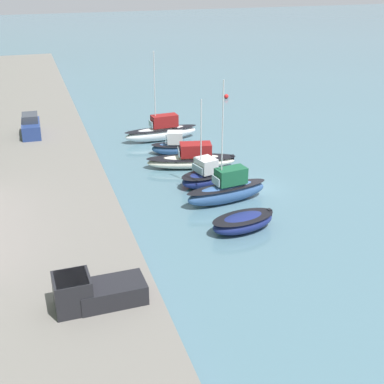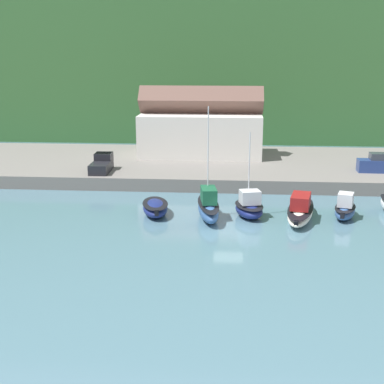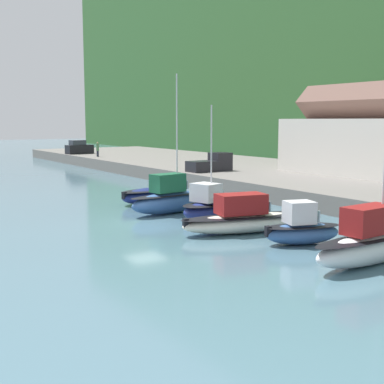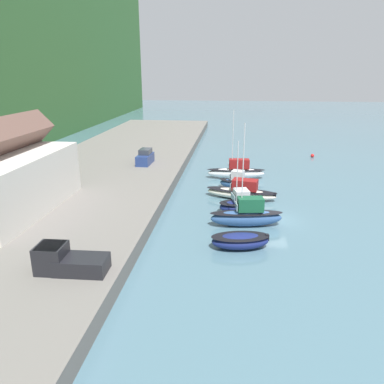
# 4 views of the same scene
# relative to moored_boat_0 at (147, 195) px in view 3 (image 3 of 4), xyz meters

# --- Properties ---
(ground_plane) EXTENTS (320.00, 320.00, 0.00)m
(ground_plane) POSITION_rel_moored_boat_0_xyz_m (6.78, -3.73, -0.68)
(ground_plane) COLOR slate
(quay_promenade) EXTENTS (134.14, 21.59, 1.43)m
(quay_promenade) POSITION_rel_moored_boat_0_xyz_m (6.78, 18.97, 0.04)
(quay_promenade) COLOR slate
(quay_promenade) RESTS_ON ground_plane
(harbor_clubhouse) EXTENTS (15.87, 8.42, 8.95)m
(harbor_clubhouse) POSITION_rel_moored_boat_0_xyz_m (2.78, 22.51, 4.00)
(harbor_clubhouse) COLOR silver
(harbor_clubhouse) RESTS_ON quay_promenade
(moored_boat_0) EXTENTS (3.23, 5.33, 1.27)m
(moored_boat_0) POSITION_rel_moored_boat_0_xyz_m (0.00, 0.00, 0.00)
(moored_boat_0) COLOR navy
(moored_boat_0) RESTS_ON ground_plane
(moored_boat_1) EXTENTS (2.81, 7.25, 9.95)m
(moored_boat_1) POSITION_rel_moored_boat_0_xyz_m (4.90, -0.67, 0.41)
(moored_boat_1) COLOR #33568E
(moored_boat_1) RESTS_ON ground_plane
(moored_boat_2) EXTENTS (3.34, 4.68, 7.68)m
(moored_boat_2) POSITION_rel_moored_boat_0_xyz_m (8.56, 0.04, 0.25)
(moored_boat_2) COLOR navy
(moored_boat_2) RESTS_ON ground_plane
(moored_boat_3) EXTENTS (3.87, 8.66, 2.35)m
(moored_boat_3) POSITION_rel_moored_boat_0_xyz_m (13.11, -0.32, 0.17)
(moored_boat_3) COLOR white
(moored_boat_3) RESTS_ON ground_plane
(moored_boat_4) EXTENTS (2.98, 4.66, 2.36)m
(moored_boat_4) POSITION_rel_moored_boat_0_xyz_m (17.14, 0.35, 0.17)
(moored_boat_4) COLOR #33568E
(moored_boat_4) RESTS_ON ground_plane
(moored_boat_5) EXTENTS (2.36, 8.16, 9.47)m
(moored_boat_5) POSITION_rel_moored_boat_0_xyz_m (21.82, 0.34, 0.35)
(moored_boat_5) COLOR white
(moored_boat_5) RESTS_ON ground_plane
(parked_car_1) EXTENTS (2.23, 4.37, 2.16)m
(parked_car_1) POSITION_rel_moored_boat_0_xyz_m (-43.08, 10.61, 1.67)
(parked_car_1) COLOR black
(parked_car_1) RESTS_ON quay_promenade
(pickup_truck_0) EXTENTS (2.10, 4.78, 1.90)m
(pickup_truck_0) POSITION_rel_moored_boat_0_xyz_m (-7.77, 11.79, 1.57)
(pickup_truck_0) COLOR black
(pickup_truck_0) RESTS_ON quay_promenade
(person_on_quay) EXTENTS (0.40, 0.40, 2.14)m
(person_on_quay) POSITION_rel_moored_boat_0_xyz_m (-35.06, 10.39, 1.85)
(person_on_quay) COLOR #232838
(person_on_quay) RESTS_ON quay_promenade
(dog_on_quay) EXTENTS (0.78, 0.78, 0.68)m
(dog_on_quay) POSITION_rel_moored_boat_0_xyz_m (-47.00, 13.13, 1.21)
(dog_on_quay) COLOR brown
(dog_on_quay) RESTS_ON quay_promenade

